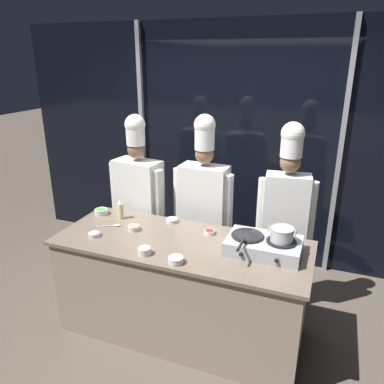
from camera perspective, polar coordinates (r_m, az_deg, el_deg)
ground_plane at (r=3.60m, az=-1.52°, el=-20.10°), size 24.00×24.00×0.00m
window_wall_back at (r=4.35m, az=6.29°, el=7.01°), size 5.41×0.09×2.70m
demo_counter at (r=3.33m, az=-1.59°, el=-14.28°), size 2.11×0.83×0.88m
portable_stove at (r=2.98m, az=10.86°, el=-8.00°), size 0.57×0.38×0.12m
frying_pan at (r=2.96m, az=8.45°, el=-6.29°), size 0.26×0.44×0.04m
stock_pot at (r=2.91m, az=13.56°, el=-6.24°), size 0.20×0.18×0.11m
squeeze_bottle_oil at (r=3.55m, az=-10.83°, el=-2.62°), size 0.06×0.06×0.20m
prep_bowl_bell_pepper at (r=3.23m, az=2.70°, el=-6.05°), size 0.10×0.10×0.03m
prep_bowl_onion at (r=2.80m, az=-2.49°, el=-10.25°), size 0.11×0.11×0.05m
prep_bowl_rice at (r=3.45m, az=-3.11°, el=-4.29°), size 0.11×0.11×0.04m
prep_bowl_chicken at (r=2.93m, az=-7.27°, el=-8.83°), size 0.10×0.10×0.06m
prep_bowl_noodles at (r=3.29m, az=-14.70°, el=-6.25°), size 0.10×0.10×0.04m
prep_bowl_mushrooms at (r=3.32m, az=-8.88°, el=-5.38°), size 0.10×0.10×0.05m
prep_bowl_scallions at (r=3.71m, az=-13.70°, el=-2.88°), size 0.13×0.13×0.05m
serving_spoon_slotted at (r=3.44m, az=-11.93°, el=-5.02°), size 0.21×0.14×0.02m
chef_head at (r=3.87m, az=-8.18°, el=-0.05°), size 0.63×0.31×1.80m
chef_sous at (r=3.65m, az=1.81°, el=-0.83°), size 0.61×0.26×1.83m
chef_line at (r=3.46m, az=14.17°, el=-2.00°), size 0.51×0.25×1.81m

